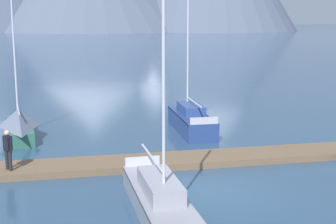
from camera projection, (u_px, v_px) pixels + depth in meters
name	position (u px, v px, depth m)	size (l,w,h in m)	color
ground_plane	(212.00, 193.00, 18.65)	(700.00, 700.00, 0.00)	#2D4C6B
dock	(180.00, 160.00, 22.40)	(21.30, 3.60, 0.30)	brown
sailboat_nearest_berth	(19.00, 123.00, 27.32)	(1.78, 6.60, 8.62)	#336B56
sailboat_second_berth	(162.00, 204.00, 16.19)	(1.84, 7.51, 7.67)	#93939E
sailboat_mid_dock_port	(189.00, 119.00, 29.04)	(2.19, 6.96, 7.77)	navy
person_on_dock	(8.00, 148.00, 20.29)	(0.39, 0.51, 1.69)	#232328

